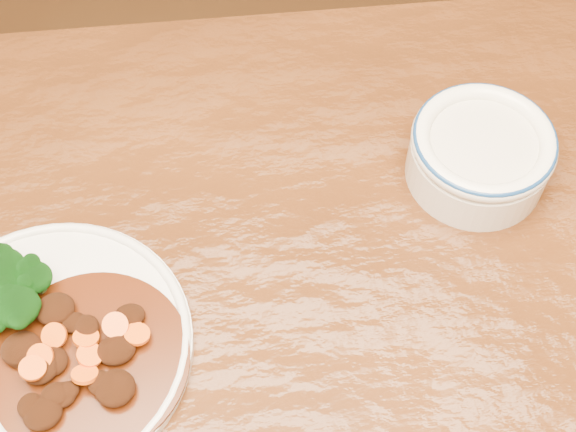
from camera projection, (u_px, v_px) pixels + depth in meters
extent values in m
cube|color=#51280E|center=(274.00, 411.00, 0.67)|extent=(1.61, 1.10, 0.04)
cylinder|color=silver|center=(48.00, 349.00, 0.68)|extent=(0.24, 0.24, 0.01)
torus|color=silver|center=(47.00, 346.00, 0.67)|extent=(0.24, 0.24, 0.01)
cylinder|color=#6D9B50|center=(40.00, 287.00, 0.69)|extent=(0.01, 0.01, 0.01)
ellipsoid|color=black|center=(35.00, 277.00, 0.68)|extent=(0.03, 0.03, 0.02)
cylinder|color=#6D9B50|center=(23.00, 317.00, 0.68)|extent=(0.01, 0.01, 0.01)
ellipsoid|color=black|center=(17.00, 306.00, 0.66)|extent=(0.04, 0.04, 0.03)
cylinder|color=#6D9B50|center=(10.00, 280.00, 0.70)|extent=(0.01, 0.01, 0.01)
ellipsoid|color=black|center=(3.00, 269.00, 0.68)|extent=(0.04, 0.04, 0.03)
cylinder|color=#471B07|center=(90.00, 361.00, 0.66)|extent=(0.17, 0.17, 0.00)
ellipsoid|color=black|center=(31.00, 406.00, 0.63)|extent=(0.02, 0.02, 0.01)
ellipsoid|color=black|center=(43.00, 413.00, 0.63)|extent=(0.03, 0.03, 0.02)
ellipsoid|color=black|center=(116.00, 350.00, 0.66)|extent=(0.03, 0.03, 0.02)
ellipsoid|color=black|center=(56.00, 394.00, 0.64)|extent=(0.02, 0.02, 0.01)
ellipsoid|color=black|center=(40.00, 365.00, 0.65)|extent=(0.03, 0.03, 0.02)
ellipsoid|color=black|center=(74.00, 323.00, 0.67)|extent=(0.02, 0.02, 0.01)
ellipsoid|color=black|center=(122.00, 329.00, 0.67)|extent=(0.02, 0.02, 0.01)
ellipsoid|color=black|center=(53.00, 361.00, 0.65)|extent=(0.02, 0.03, 0.01)
ellipsoid|color=black|center=(115.00, 388.00, 0.64)|extent=(0.03, 0.03, 0.02)
ellipsoid|color=black|center=(67.00, 391.00, 0.64)|extent=(0.02, 0.02, 0.01)
ellipsoid|color=black|center=(62.00, 395.00, 0.64)|extent=(0.02, 0.02, 0.01)
ellipsoid|color=black|center=(100.00, 383.00, 0.64)|extent=(0.02, 0.02, 0.01)
ellipsoid|color=black|center=(55.00, 309.00, 0.68)|extent=(0.03, 0.03, 0.02)
ellipsoid|color=black|center=(129.00, 316.00, 0.67)|extent=(0.03, 0.02, 0.01)
ellipsoid|color=black|center=(21.00, 349.00, 0.66)|extent=(0.03, 0.03, 0.02)
ellipsoid|color=black|center=(86.00, 327.00, 0.67)|extent=(0.02, 0.02, 0.01)
ellipsoid|color=black|center=(21.00, 355.00, 0.66)|extent=(0.02, 0.02, 0.01)
cylinder|color=#E7510C|center=(115.00, 325.00, 0.66)|extent=(0.03, 0.03, 0.01)
cylinder|color=#E7510C|center=(128.00, 322.00, 0.67)|extent=(0.03, 0.03, 0.01)
cylinder|color=#E7510C|center=(137.00, 334.00, 0.66)|extent=(0.03, 0.03, 0.01)
cylinder|color=#E7510C|center=(86.00, 338.00, 0.66)|extent=(0.03, 0.03, 0.01)
cylinder|color=#E7510C|center=(54.00, 336.00, 0.66)|extent=(0.02, 0.02, 0.01)
cylinder|color=#E7510C|center=(90.00, 355.00, 0.65)|extent=(0.02, 0.02, 0.01)
cylinder|color=#E7510C|center=(40.00, 357.00, 0.65)|extent=(0.03, 0.03, 0.02)
cylinder|color=#E7510C|center=(33.00, 368.00, 0.64)|extent=(0.03, 0.03, 0.01)
cylinder|color=#E7510C|center=(85.00, 374.00, 0.64)|extent=(0.03, 0.03, 0.02)
cylinder|color=white|center=(478.00, 161.00, 0.76)|extent=(0.13, 0.13, 0.04)
cylinder|color=beige|center=(483.00, 144.00, 0.74)|extent=(0.10, 0.10, 0.01)
torus|color=white|center=(484.00, 141.00, 0.74)|extent=(0.14, 0.14, 0.02)
torus|color=navy|center=(485.00, 138.00, 0.73)|extent=(0.13, 0.13, 0.01)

